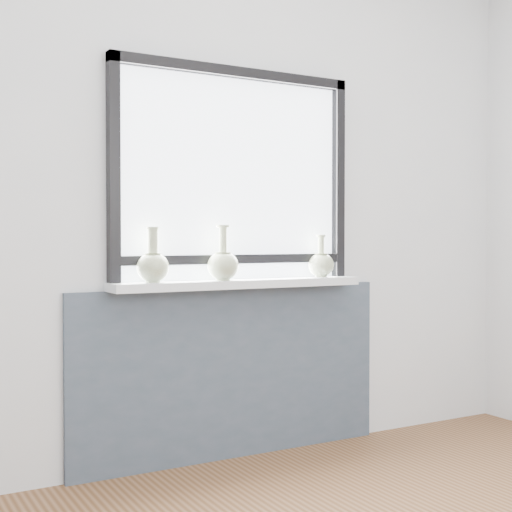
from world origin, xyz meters
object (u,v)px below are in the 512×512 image
vase_a (153,265)px  vase_b (223,264)px  windowsill (240,284)px  vase_c (321,264)px

vase_a → vase_b: (0.35, -0.02, -0.00)m
windowsill → vase_c: (0.49, 0.01, 0.09)m
vase_a → vase_b: bearing=-2.5°
vase_a → vase_c: vase_a is taller
vase_b → vase_c: vase_b is taller
windowsill → vase_c: bearing=0.6°
vase_a → vase_c: bearing=0.4°
windowsill → vase_c: vase_c is taller
vase_b → vase_c: bearing=2.2°
vase_a → vase_c: (0.94, 0.01, -0.01)m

